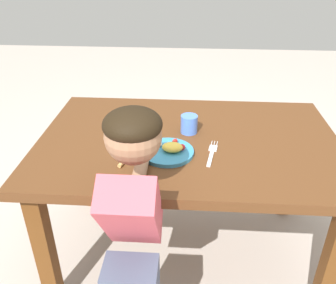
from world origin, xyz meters
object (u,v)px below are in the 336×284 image
Objects in this scene: fork at (211,153)px; plate at (168,151)px; spoon at (134,150)px; drinking_cup at (189,124)px; person at (133,234)px.

plate is at bearing 103.42° from fork.
plate is 1.12× the size of spoon.
plate reaches higher than spoon.
drinking_cup reaches higher than plate.
drinking_cup is at bearing 72.64° from person.
fork is 0.47m from person.
person is at bearing 154.65° from fork.
person is (-0.17, -0.55, -0.13)m from drinking_cup.
spoon is (-0.31, -0.01, 0.01)m from fork.
drinking_cup is (0.08, 0.19, 0.03)m from plate.
person reaches higher than drinking_cup.
fork is 2.48× the size of drinking_cup.
plate is 0.39m from person.
drinking_cup is at bearing 66.76° from plate.
fork is (0.17, 0.01, -0.01)m from plate.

